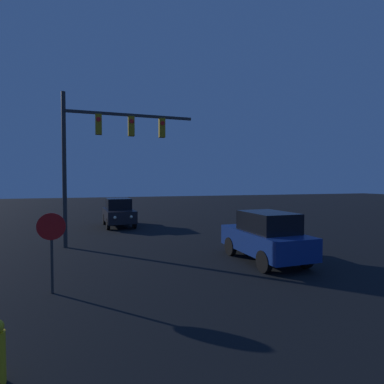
% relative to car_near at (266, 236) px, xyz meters
% --- Properties ---
extents(car_near, '(1.82, 3.95, 1.80)m').
position_rel_car_near_xyz_m(car_near, '(0.00, 0.00, 0.00)').
color(car_near, navy).
rests_on(car_near, ground_plane).
extents(car_far, '(1.94, 3.99, 1.80)m').
position_rel_car_near_xyz_m(car_far, '(-4.41, 10.42, 0.00)').
color(car_far, black).
rests_on(car_far, ground_plane).
extents(traffic_signal_mast, '(5.85, 0.30, 6.76)m').
position_rel_car_near_xyz_m(traffic_signal_mast, '(-5.44, 4.70, 3.73)').
color(traffic_signal_mast, '#2D2D2D').
rests_on(traffic_signal_mast, ground_plane).
extents(stop_sign, '(0.69, 0.07, 2.08)m').
position_rel_car_near_xyz_m(stop_sign, '(-6.91, -1.03, 0.53)').
color(stop_sign, '#2D2D2D').
rests_on(stop_sign, ground_plane).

